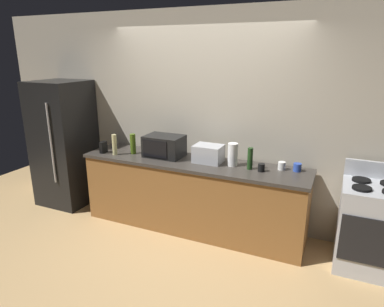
% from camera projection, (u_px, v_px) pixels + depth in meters
% --- Properties ---
extents(ground_plane, '(8.00, 8.00, 0.00)m').
position_uv_depth(ground_plane, '(178.00, 242.00, 4.04)').
color(ground_plane, tan).
extents(back_wall, '(6.40, 0.10, 2.70)m').
position_uv_depth(back_wall, '(205.00, 119.00, 4.36)').
color(back_wall, '#B2A893').
rests_on(back_wall, ground_plane).
extents(counter_run, '(2.84, 0.64, 0.90)m').
position_uv_depth(counter_run, '(192.00, 195.00, 4.26)').
color(counter_run, brown).
rests_on(counter_run, ground_plane).
extents(refrigerator, '(0.72, 0.73, 1.80)m').
position_uv_depth(refrigerator, '(64.00, 143.00, 4.94)').
color(refrigerator, black).
rests_on(refrigerator, ground_plane).
extents(stove_range, '(0.60, 0.61, 1.08)m').
position_uv_depth(stove_range, '(369.00, 227.00, 3.47)').
color(stove_range, '#B7BABF').
rests_on(stove_range, ground_plane).
extents(microwave, '(0.48, 0.35, 0.27)m').
position_uv_depth(microwave, '(164.00, 146.00, 4.30)').
color(microwave, black).
rests_on(microwave, counter_run).
extents(toaster_oven, '(0.34, 0.26, 0.21)m').
position_uv_depth(toaster_oven, '(208.00, 154.00, 4.08)').
color(toaster_oven, '#B7BABF').
rests_on(toaster_oven, counter_run).
extents(paper_towel_roll, '(0.12, 0.12, 0.27)m').
position_uv_depth(paper_towel_roll, '(233.00, 155.00, 3.94)').
color(paper_towel_roll, white).
rests_on(paper_towel_roll, counter_run).
extents(cordless_phone, '(0.05, 0.11, 0.15)m').
position_uv_depth(cordless_phone, '(103.00, 147.00, 4.47)').
color(cordless_phone, black).
rests_on(cordless_phone, counter_run).
extents(bottle_vinegar, '(0.06, 0.06, 0.27)m').
position_uv_depth(bottle_vinegar, '(114.00, 145.00, 4.36)').
color(bottle_vinegar, beige).
rests_on(bottle_vinegar, counter_run).
extents(bottle_wine, '(0.06, 0.06, 0.25)m').
position_uv_depth(bottle_wine, '(250.00, 159.00, 3.82)').
color(bottle_wine, '#1E3F19').
rests_on(bottle_wine, counter_run).
extents(bottle_olive_oil, '(0.07, 0.07, 0.26)m').
position_uv_depth(bottle_olive_oil, '(133.00, 144.00, 4.41)').
color(bottle_olive_oil, '#4C6B19').
rests_on(bottle_olive_oil, counter_run).
extents(mug_blue, '(0.09, 0.09, 0.09)m').
position_uv_depth(mug_blue, '(297.00, 167.00, 3.78)').
color(mug_blue, '#2D4CB2').
rests_on(mug_blue, counter_run).
extents(mug_white, '(0.08, 0.08, 0.09)m').
position_uv_depth(mug_white, '(282.00, 166.00, 3.82)').
color(mug_white, white).
rests_on(mug_white, counter_run).
extents(mug_black, '(0.08, 0.08, 0.09)m').
position_uv_depth(mug_black, '(261.00, 168.00, 3.77)').
color(mug_black, black).
rests_on(mug_black, counter_run).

